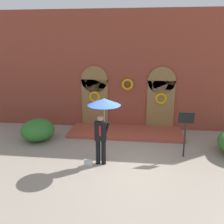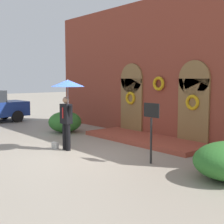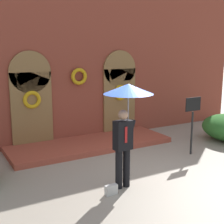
# 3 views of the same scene
# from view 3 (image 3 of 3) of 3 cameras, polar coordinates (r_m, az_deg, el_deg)

# --- Properties ---
(ground_plane) EXTENTS (80.00, 80.00, 0.00)m
(ground_plane) POSITION_cam_3_polar(r_m,az_deg,el_deg) (7.68, 6.18, -12.40)
(ground_plane) COLOR gray
(building_facade) EXTENTS (14.00, 2.30, 5.60)m
(building_facade) POSITION_cam_3_polar(r_m,az_deg,el_deg) (10.67, -6.77, 9.15)
(building_facade) COLOR brown
(building_facade) RESTS_ON ground
(person_with_umbrella) EXTENTS (1.10, 1.10, 2.36)m
(person_with_umbrella) POSITION_cam_3_polar(r_m,az_deg,el_deg) (6.80, 2.76, 1.40)
(person_with_umbrella) COLOR black
(person_with_umbrella) RESTS_ON ground
(handbag) EXTENTS (0.29, 0.14, 0.22)m
(handbag) POSITION_cam_3_polar(r_m,az_deg,el_deg) (6.94, -0.15, -14.04)
(handbag) COLOR #B7B7B2
(handbag) RESTS_ON ground
(sign_post) EXTENTS (0.56, 0.06, 1.72)m
(sign_post) POSITION_cam_3_polar(r_m,az_deg,el_deg) (9.43, 14.52, -0.74)
(sign_post) COLOR black
(sign_post) RESTS_ON ground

